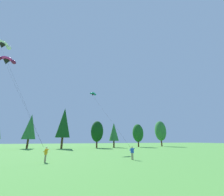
{
  "coord_description": "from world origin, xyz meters",
  "views": [
    {
      "loc": [
        -4.65,
        3.71,
        2.49
      ],
      "look_at": [
        2.63,
        25.76,
        9.49
      ],
      "focal_mm": 22.42,
      "sensor_mm": 36.0,
      "label": 1
    }
  ],
  "objects_px": {
    "kite_flyer_mid": "(132,152)",
    "parafoil_kite_far_white": "(3,44)",
    "parafoil_kite_mid_teal": "(93,94)",
    "kite_flyer_near": "(46,153)",
    "parafoil_kite_high_magenta": "(7,60)"
  },
  "relations": [
    {
      "from": "kite_flyer_mid",
      "to": "parafoil_kite_far_white",
      "type": "distance_m",
      "value": 38.09
    },
    {
      "from": "kite_flyer_near",
      "to": "parafoil_kite_high_magenta",
      "type": "relative_size",
      "value": 0.09
    },
    {
      "from": "parafoil_kite_mid_teal",
      "to": "parafoil_kite_far_white",
      "type": "height_order",
      "value": "parafoil_kite_far_white"
    },
    {
      "from": "kite_flyer_near",
      "to": "kite_flyer_mid",
      "type": "xyz_separation_m",
      "value": [
        10.66,
        -1.28,
        0.0
      ]
    },
    {
      "from": "kite_flyer_mid",
      "to": "parafoil_kite_high_magenta",
      "type": "bearing_deg",
      "value": 146.57
    },
    {
      "from": "kite_flyer_mid",
      "to": "parafoil_kite_far_white",
      "type": "relative_size",
      "value": 0.07
    },
    {
      "from": "parafoil_kite_high_magenta",
      "to": "parafoil_kite_mid_teal",
      "type": "distance_m",
      "value": 20.44
    },
    {
      "from": "parafoil_kite_high_magenta",
      "to": "parafoil_kite_mid_teal",
      "type": "height_order",
      "value": "parafoil_kite_high_magenta"
    },
    {
      "from": "kite_flyer_mid",
      "to": "parafoil_kite_mid_teal",
      "type": "distance_m",
      "value": 21.44
    },
    {
      "from": "parafoil_kite_mid_teal",
      "to": "parafoil_kite_far_white",
      "type": "relative_size",
      "value": 0.74
    },
    {
      "from": "parafoil_kite_high_magenta",
      "to": "parafoil_kite_far_white",
      "type": "bearing_deg",
      "value": 137.36
    },
    {
      "from": "kite_flyer_mid",
      "to": "parafoil_kite_mid_teal",
      "type": "relative_size",
      "value": 0.1
    },
    {
      "from": "parafoil_kite_high_magenta",
      "to": "parafoil_kite_mid_teal",
      "type": "xyz_separation_m",
      "value": [
        19.69,
        2.07,
        -5.08
      ]
    },
    {
      "from": "parafoil_kite_high_magenta",
      "to": "parafoil_kite_mid_teal",
      "type": "bearing_deg",
      "value": 6.01
    },
    {
      "from": "kite_flyer_near",
      "to": "parafoil_kite_far_white",
      "type": "distance_m",
      "value": 31.53
    }
  ]
}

